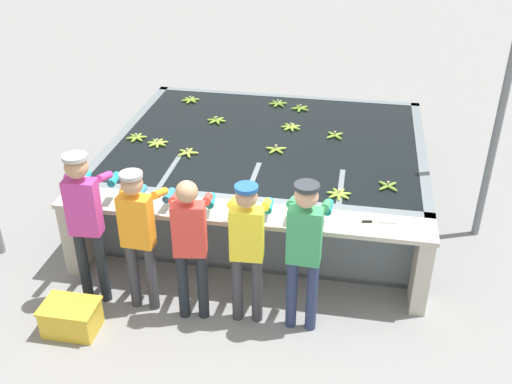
{
  "coord_description": "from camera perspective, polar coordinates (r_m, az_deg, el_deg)",
  "views": [
    {
      "loc": [
        1.11,
        -4.96,
        4.21
      ],
      "look_at": [
        0.0,
        1.15,
        0.65
      ],
      "focal_mm": 42.0,
      "sensor_mm": 36.0,
      "label": 1
    }
  ],
  "objects": [
    {
      "name": "banana_bunch_floating_6",
      "position": [
        7.47,
        -6.54,
        3.74
      ],
      "size": [
        0.27,
        0.27,
        0.08
      ],
      "color": "#9EC642",
      "rests_on": "wash_tank"
    },
    {
      "name": "support_post_right",
      "position": [
        7.36,
        22.24,
        6.77
      ],
      "size": [
        0.09,
        0.09,
        3.2
      ],
      "color": "slate",
      "rests_on": "ground"
    },
    {
      "name": "crate",
      "position": [
        6.36,
        -17.2,
        -11.35
      ],
      "size": [
        0.55,
        0.39,
        0.32
      ],
      "color": "gold",
      "rests_on": "ground"
    },
    {
      "name": "worker_2",
      "position": [
        5.85,
        -6.28,
        -4.36
      ],
      "size": [
        0.47,
        0.73,
        1.59
      ],
      "color": "#1E2328",
      "rests_on": "ground"
    },
    {
      "name": "banana_bunch_floating_9",
      "position": [
        7.78,
        -9.37,
        4.62
      ],
      "size": [
        0.28,
        0.28,
        0.08
      ],
      "color": "#9EC642",
      "rests_on": "wash_tank"
    },
    {
      "name": "banana_bunch_floating_7",
      "position": [
        8.94,
        2.1,
        8.42
      ],
      "size": [
        0.28,
        0.28,
        0.08
      ],
      "color": "#75A333",
      "rests_on": "wash_tank"
    },
    {
      "name": "knife_1",
      "position": [
        6.17,
        11.18,
        -2.79
      ],
      "size": [
        0.35,
        0.08,
        0.02
      ],
      "color": "silver",
      "rests_on": "work_ledge"
    },
    {
      "name": "wash_tank",
      "position": [
        8.04,
        1.18,
        2.03
      ],
      "size": [
        4.01,
        3.27,
        0.94
      ],
      "color": "slate",
      "rests_on": "ground"
    },
    {
      "name": "knife_0",
      "position": [
        6.52,
        -11.4,
        -0.9
      ],
      "size": [
        0.15,
        0.34,
        0.02
      ],
      "color": "silver",
      "rests_on": "work_ledge"
    },
    {
      "name": "ground_plane",
      "position": [
        6.6,
        -1.81,
        -9.85
      ],
      "size": [
        80.0,
        80.0,
        0.0
      ],
      "primitive_type": "plane",
      "color": "gray",
      "rests_on": "ground"
    },
    {
      "name": "worker_4",
      "position": [
        5.66,
        4.65,
        -4.86
      ],
      "size": [
        0.42,
        0.72,
        1.65
      ],
      "color": "navy",
      "rests_on": "ground"
    },
    {
      "name": "worker_1",
      "position": [
        6.04,
        -11.12,
        -3.38
      ],
      "size": [
        0.42,
        0.72,
        1.59
      ],
      "color": "#38383D",
      "rests_on": "ground"
    },
    {
      "name": "banana_bunch_floating_5",
      "position": [
        6.83,
        12.45,
        0.56
      ],
      "size": [
        0.23,
        0.23,
        0.08
      ],
      "color": "#75A333",
      "rests_on": "wash_tank"
    },
    {
      "name": "work_ledge",
      "position": [
        6.39,
        -1.48,
        -4.11
      ],
      "size": [
        4.01,
        0.45,
        0.94
      ],
      "color": "#B7B2A3",
      "rests_on": "ground"
    },
    {
      "name": "banana_bunch_floating_11",
      "position": [
        9.13,
        -6.27,
        8.71
      ],
      "size": [
        0.27,
        0.28,
        0.08
      ],
      "color": "#8CB738",
      "rests_on": "wash_tank"
    },
    {
      "name": "banana_bunch_floating_8",
      "position": [
        7.52,
        1.92,
        4.1
      ],
      "size": [
        0.27,
        0.27,
        0.08
      ],
      "color": "#93BC3D",
      "rests_on": "wash_tank"
    },
    {
      "name": "worker_3",
      "position": [
        5.77,
        -0.84,
        -4.67
      ],
      "size": [
        0.43,
        0.72,
        1.57
      ],
      "color": "#38383D",
      "rests_on": "ground"
    },
    {
      "name": "banana_bunch_floating_0",
      "position": [
        8.15,
        3.35,
        6.2
      ],
      "size": [
        0.28,
        0.28,
        0.08
      ],
      "color": "#93BC3D",
      "rests_on": "wash_tank"
    },
    {
      "name": "banana_bunch_floating_2",
      "position": [
        8.37,
        -3.79,
        6.82
      ],
      "size": [
        0.28,
        0.26,
        0.08
      ],
      "color": "#7FAD33",
      "rests_on": "wash_tank"
    },
    {
      "name": "banana_bunch_floating_4",
      "position": [
        7.96,
        7.51,
        5.36
      ],
      "size": [
        0.23,
        0.23,
        0.08
      ],
      "color": "#8CB738",
      "rests_on": "wash_tank"
    },
    {
      "name": "banana_bunch_ledge_0",
      "position": [
        6.45,
        -7.1,
        -0.77
      ],
      "size": [
        0.28,
        0.28,
        0.08
      ],
      "color": "#8CB738",
      "rests_on": "work_ledge"
    },
    {
      "name": "banana_bunch_floating_1",
      "position": [
        6.58,
        7.89,
        -0.2
      ],
      "size": [
        0.28,
        0.28,
        0.08
      ],
      "color": "#93BC3D",
      "rests_on": "wash_tank"
    },
    {
      "name": "worker_0",
      "position": [
        6.21,
        -15.93,
        -2.01
      ],
      "size": [
        0.44,
        0.73,
        1.72
      ],
      "color": "#1E2328",
      "rests_on": "ground"
    },
    {
      "name": "banana_bunch_floating_10",
      "position": [
        8.78,
        4.23,
        7.95
      ],
      "size": [
        0.28,
        0.27,
        0.08
      ],
      "color": "#7FAD33",
      "rests_on": "wash_tank"
    },
    {
      "name": "banana_bunch_floating_3",
      "position": [
        7.98,
        -11.32,
        5.11
      ],
      "size": [
        0.27,
        0.28,
        0.08
      ],
      "color": "#8CB738",
      "rests_on": "wash_tank"
    }
  ]
}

